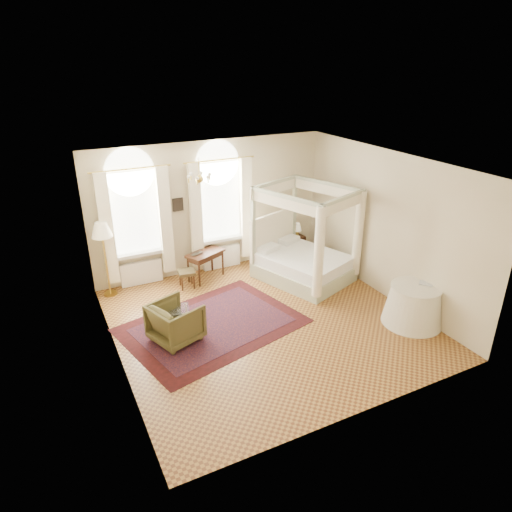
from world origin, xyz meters
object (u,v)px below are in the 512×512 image
at_px(floor_lamp, 102,234).
at_px(side_table, 414,305).
at_px(writing_desk, 205,256).
at_px(stool, 187,274).
at_px(coffee_table, 173,311).
at_px(nightstand, 296,246).
at_px(armchair, 176,322).
at_px(canopy_bed, 304,259).

height_order(floor_lamp, side_table, floor_lamp).
bearing_deg(writing_desk, side_table, -51.24).
distance_m(stool, coffee_table, 1.82).
bearing_deg(floor_lamp, side_table, -36.98).
height_order(nightstand, stool, nightstand).
xyz_separation_m(armchair, floor_lamp, (-0.82, 2.49, 1.12)).
height_order(nightstand, coffee_table, nightstand).
height_order(stool, floor_lamp, floor_lamp).
distance_m(coffee_table, side_table, 4.93).
bearing_deg(writing_desk, armchair, -123.07).
relative_size(canopy_bed, armchair, 2.93).
distance_m(coffee_table, floor_lamp, 2.52).
xyz_separation_m(coffee_table, side_table, (4.51, -1.99, 0.01)).
xyz_separation_m(nightstand, side_table, (0.36, -4.07, 0.12)).
height_order(armchair, side_table, side_table).
distance_m(armchair, floor_lamp, 2.85).
relative_size(nightstand, stool, 1.33).
xyz_separation_m(writing_desk, coffee_table, (-1.42, -1.87, -0.20)).
xyz_separation_m(coffee_table, floor_lamp, (-0.89, 2.08, 1.11)).
xyz_separation_m(writing_desk, side_table, (3.09, -3.85, -0.19)).
relative_size(canopy_bed, stool, 5.93).
bearing_deg(armchair, floor_lamp, -1.68).
distance_m(nightstand, armchair, 4.90).
height_order(canopy_bed, armchair, canopy_bed).
bearing_deg(canopy_bed, nightstand, 66.87).
bearing_deg(coffee_table, floor_lamp, 113.10).
xyz_separation_m(writing_desk, stool, (-0.58, -0.25, -0.24)).
xyz_separation_m(canopy_bed, writing_desk, (-2.17, 1.11, 0.07)).
height_order(writing_desk, armchair, armchair).
height_order(stool, coffee_table, coffee_table).
xyz_separation_m(canopy_bed, nightstand, (0.56, 1.32, -0.24)).
distance_m(nightstand, stool, 3.35).
bearing_deg(floor_lamp, armchair, -71.70).
relative_size(armchair, floor_lamp, 0.50).
xyz_separation_m(armchair, coffee_table, (0.06, 0.41, 0.00)).
xyz_separation_m(stool, side_table, (3.68, -3.60, 0.05)).
bearing_deg(armchair, writing_desk, -53.06).
height_order(armchair, coffee_table, armchair).
relative_size(stool, floor_lamp, 0.24).
xyz_separation_m(stool, coffee_table, (-0.84, -1.61, 0.04)).
height_order(nightstand, floor_lamp, floor_lamp).
distance_m(nightstand, coffee_table, 4.64).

